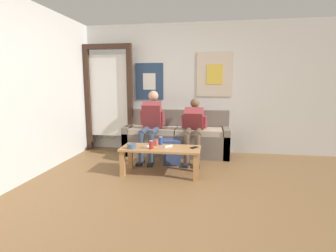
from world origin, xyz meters
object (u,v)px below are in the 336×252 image
(ceramic_bowl, at_px, (132,146))
(drink_can_red, at_px, (151,145))
(couch, at_px, (177,139))
(person_seated_teen, at_px, (194,126))
(cell_phone, at_px, (194,148))
(game_controller_near_right, at_px, (168,146))
(person_seated_adult, at_px, (151,122))
(backpack, at_px, (172,153))
(coffee_table, at_px, (161,152))
(drink_can_blue, at_px, (161,141))
(pillar_candle, at_px, (156,142))
(game_controller_near_left, at_px, (147,146))

(ceramic_bowl, distance_m, drink_can_red, 0.30)
(couch, relative_size, person_seated_teen, 1.83)
(cell_phone, bearing_deg, person_seated_teen, 94.56)
(person_seated_teen, xyz_separation_m, game_controller_near_right, (-0.33, -0.81, -0.18))
(person_seated_teen, height_order, ceramic_bowl, person_seated_teen)
(person_seated_adult, xyz_separation_m, game_controller_near_right, (0.46, -0.80, -0.25))
(person_seated_teen, bearing_deg, game_controller_near_right, -112.19)
(couch, bearing_deg, game_controller_near_right, -88.97)
(backpack, relative_size, ceramic_bowl, 2.96)
(couch, distance_m, coffee_table, 1.18)
(person_seated_adult, height_order, drink_can_blue, person_seated_adult)
(ceramic_bowl, xyz_separation_m, cell_phone, (0.92, 0.19, -0.03))
(person_seated_teen, bearing_deg, person_seated_adult, -179.16)
(couch, distance_m, person_seated_adult, 0.66)
(ceramic_bowl, distance_m, drink_can_blue, 0.50)
(pillar_candle, distance_m, cell_phone, 0.60)
(game_controller_near_left, bearing_deg, pillar_candle, 51.04)
(person_seated_teen, relative_size, game_controller_near_left, 7.53)
(drink_can_blue, bearing_deg, person_seated_teen, 54.38)
(couch, height_order, backpack, couch)
(couch, bearing_deg, coffee_table, -94.35)
(person_seated_adult, distance_m, drink_can_red, 1.01)
(coffee_table, height_order, drink_can_red, drink_can_red)
(couch, bearing_deg, drink_can_blue, -97.36)
(person_seated_adult, height_order, drink_can_red, person_seated_adult)
(drink_can_red, bearing_deg, drink_can_blue, 74.23)
(ceramic_bowl, xyz_separation_m, game_controller_near_left, (0.21, 0.11, -0.03))
(couch, relative_size, person_seated_adult, 1.62)
(person_seated_teen, bearing_deg, backpack, -136.31)
(person_seated_adult, relative_size, game_controller_near_right, 9.46)
(coffee_table, xyz_separation_m, game_controller_near_right, (0.11, 0.05, 0.09))
(backpack, bearing_deg, game_controller_near_right, -88.01)
(coffee_table, bearing_deg, cell_phone, 6.09)
(couch, bearing_deg, ceramic_bowl, -111.14)
(couch, relative_size, game_controller_near_left, 13.77)
(pillar_candle, bearing_deg, couch, 80.10)
(backpack, relative_size, game_controller_near_right, 3.21)
(ceramic_bowl, distance_m, game_controller_near_left, 0.24)
(backpack, bearing_deg, person_seated_teen, 43.69)
(backpack, bearing_deg, pillar_candle, -114.80)
(game_controller_near_left, bearing_deg, ceramic_bowl, -152.00)
(ceramic_bowl, distance_m, cell_phone, 0.94)
(person_seated_adult, height_order, person_seated_teen, person_seated_adult)
(pillar_candle, relative_size, drink_can_red, 0.85)
(game_controller_near_right, bearing_deg, drink_can_red, -145.31)
(couch, relative_size, drink_can_red, 16.25)
(person_seated_teen, distance_m, backpack, 0.63)
(game_controller_near_left, bearing_deg, cell_phone, 6.03)
(backpack, distance_m, cell_phone, 0.67)
(pillar_candle, bearing_deg, cell_phone, -6.48)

